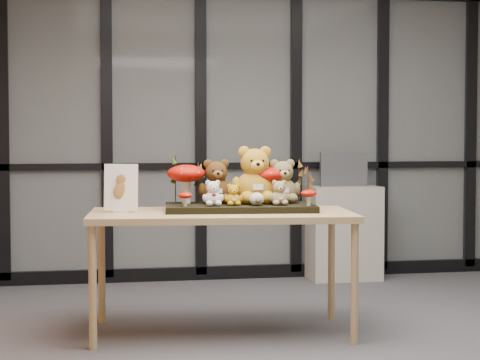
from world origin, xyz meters
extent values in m
plane|color=#535358|center=(0.00, 0.00, 0.00)|extent=(5.00, 5.00, 0.00)
plane|color=#B5B2AB|center=(0.00, 2.50, 1.40)|extent=(5.00, 0.00, 5.00)
cube|color=#2D383F|center=(0.00, 2.47, 1.40)|extent=(4.90, 0.02, 2.70)
cube|color=black|center=(0.00, 2.47, 0.06)|extent=(4.90, 0.06, 0.12)
cube|color=black|center=(0.00, 2.47, 1.05)|extent=(4.90, 0.06, 0.06)
cube|color=black|center=(-2.20, 2.47, 1.40)|extent=(0.10, 0.06, 2.70)
cube|color=black|center=(-1.30, 2.47, 1.40)|extent=(0.10, 0.06, 2.70)
cube|color=black|center=(-0.45, 2.47, 1.40)|extent=(0.10, 0.06, 2.70)
cube|color=black|center=(0.45, 2.47, 1.40)|extent=(0.10, 0.06, 2.70)
cube|color=black|center=(1.30, 2.47, 1.40)|extent=(0.10, 0.06, 2.70)
cube|color=black|center=(2.20, 2.47, 1.40)|extent=(0.10, 0.06, 2.70)
cube|color=tan|center=(-0.62, 0.31, 0.80)|extent=(1.83, 1.05, 0.04)
cylinder|color=tan|center=(-1.48, 0.01, 0.39)|extent=(0.05, 0.05, 0.78)
cylinder|color=tan|center=(-1.40, 0.78, 0.39)|extent=(0.05, 0.05, 0.78)
cylinder|color=tan|center=(0.16, -0.16, 0.39)|extent=(0.05, 0.05, 0.78)
cylinder|color=tan|center=(0.24, 0.61, 0.39)|extent=(0.05, 0.05, 0.78)
cube|color=black|center=(-0.49, 0.36, 0.84)|extent=(1.05, 0.60, 0.04)
cube|color=silver|center=(-1.28, 0.40, 0.83)|extent=(0.11, 0.08, 0.01)
cube|color=white|center=(-1.28, 0.40, 0.99)|extent=(0.23, 0.09, 0.31)
ellipsoid|color=brown|center=(-1.28, 0.39, 0.96)|extent=(0.10, 0.01, 0.11)
ellipsoid|color=brown|center=(-1.28, 0.39, 1.04)|extent=(0.06, 0.01, 0.06)
cube|color=white|center=(-0.60, -0.05, 0.82)|extent=(0.10, 0.03, 0.00)
cube|color=#AFA89C|center=(0.85, 2.24, 0.43)|extent=(0.65, 0.38, 0.86)
cube|color=#4D5055|center=(0.85, 2.26, 1.02)|extent=(0.44, 0.05, 0.31)
cube|color=black|center=(0.85, 2.24, 1.02)|extent=(0.39, 0.00, 0.26)
camera|label=1|loc=(-1.58, -5.41, 1.34)|focal=65.00mm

